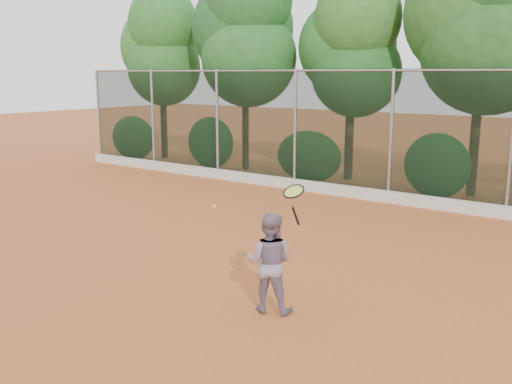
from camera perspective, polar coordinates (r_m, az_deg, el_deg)
The scene contains 7 objects.
ground at distance 9.99m, azimuth -3.44°, elevation -7.98°, with size 80.00×80.00×0.00m, color #AE5729.
concrete_curb at distance 15.61m, azimuth 12.80°, elevation -0.43°, with size 24.00×0.20×0.30m, color beige.
tennis_player at distance 8.20m, azimuth 1.37°, elevation -7.04°, with size 0.71×0.55×1.46m, color slate.
chainlink_fence at distance 15.51m, azimuth 13.36°, elevation 5.86°, with size 24.09×0.09×3.50m.
foliage_backdrop at distance 17.50m, azimuth 14.73°, elevation 14.79°, with size 23.70×3.63×7.55m.
tennis_racket at distance 7.60m, azimuth 3.81°, elevation -0.23°, with size 0.32×0.30×0.58m.
tennis_ball_in_flight at distance 9.03m, azimuth -4.19°, elevation -1.46°, with size 0.06×0.06×0.06m.
Camera 1 is at (6.05, -7.20, 3.38)m, focal length 40.00 mm.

